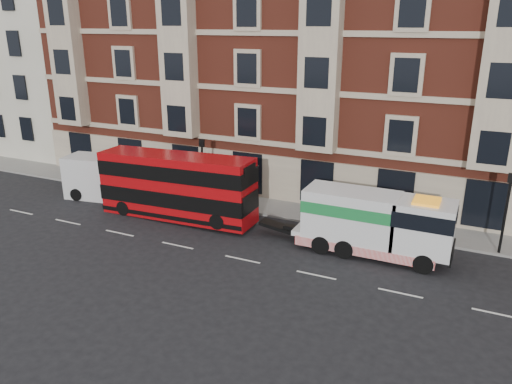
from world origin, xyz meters
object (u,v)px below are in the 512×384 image
double_decker_bus (176,185)px  pedestrian (129,180)px  box_van (107,178)px  tow_truck (372,223)px

double_decker_bus → pedestrian: (-5.87, 2.71, -1.21)m
pedestrian → box_van: bearing=-76.2°
tow_truck → box_van: bearing=176.4°
tow_truck → box_van: (-18.59, 1.16, -0.35)m
box_van → tow_truck: bearing=-13.4°
double_decker_bus → box_van: double_decker_bus is taller
tow_truck → double_decker_bus: bearing=180.0°
tow_truck → box_van: size_ratio=1.37×
tow_truck → box_van: tow_truck is taller
double_decker_bus → tow_truck: size_ratio=1.25×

